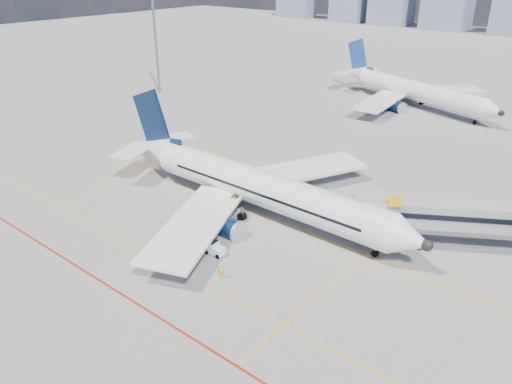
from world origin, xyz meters
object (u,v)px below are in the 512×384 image
cargo_dolly (193,229)px  belt_loader (210,204)px  baggage_tug (214,248)px  ramp_worker (222,271)px  main_aircraft (252,185)px  second_aircraft (412,90)px

cargo_dolly → belt_loader: 6.77m
baggage_tug → cargo_dolly: 4.38m
baggage_tug → ramp_worker: (3.52, -2.63, 0.11)m
baggage_tug → belt_loader: size_ratio=0.33×
main_aircraft → baggage_tug: size_ratio=20.71×
second_aircraft → ramp_worker: second_aircraft is taller
cargo_dolly → main_aircraft: bearing=89.7°
belt_loader → ramp_worker: 14.58m
baggage_tug → belt_loader: (-7.43, 6.99, -0.02)m
belt_loader → ramp_worker: (10.95, -9.62, 0.13)m
main_aircraft → baggage_tug: 11.00m
cargo_dolly → belt_loader: belt_loader is taller
second_aircraft → ramp_worker: 70.77m
second_aircraft → baggage_tug: size_ratio=18.76×
main_aircraft → ramp_worker: 14.73m
belt_loader → cargo_dolly: bearing=-77.6°
main_aircraft → ramp_worker: main_aircraft is taller
main_aircraft → ramp_worker: bearing=-61.1°
main_aircraft → cargo_dolly: bearing=-94.9°
second_aircraft → baggage_tug: bearing=-64.5°
baggage_tug → main_aircraft: bearing=106.0°
baggage_tug → second_aircraft: bearing=94.6°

